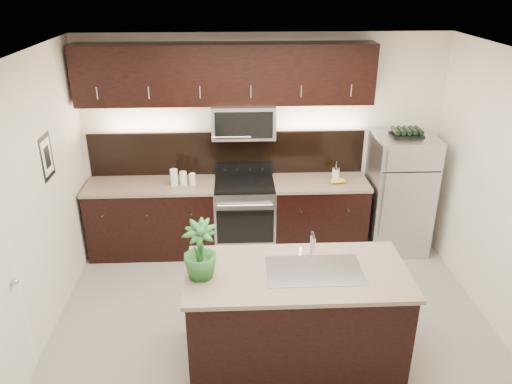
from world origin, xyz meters
TOP-DOWN VIEW (x-y plane):
  - ground at (0.00, 0.00)m, footprint 4.50×4.50m
  - room_walls at (-0.11, -0.04)m, footprint 4.52×4.02m
  - counter_run at (-0.46, 1.69)m, footprint 3.51×0.65m
  - upper_fixtures at (-0.43, 1.84)m, footprint 3.49×0.40m
  - island at (0.17, -0.34)m, footprint 1.96×0.96m
  - sink_faucet at (0.32, -0.33)m, footprint 0.84×0.50m
  - refrigerator at (1.70, 1.63)m, footprint 0.74×0.67m
  - wine_rack at (1.70, 1.63)m, footprint 0.38×0.23m
  - plant at (-0.67, -0.38)m, footprint 0.35×0.35m
  - canisters at (-1.02, 1.64)m, footprint 0.31×0.09m
  - french_press at (0.88, 1.64)m, footprint 0.09×0.09m
  - bananas at (0.85, 1.61)m, footprint 0.22×0.19m

SIDE VIEW (x-z plane):
  - ground at x=0.00m, z-range 0.00..0.00m
  - counter_run at x=-0.46m, z-range 0.00..0.94m
  - island at x=0.17m, z-range 0.00..0.94m
  - refrigerator at x=1.70m, z-range 0.00..1.53m
  - sink_faucet at x=0.32m, z-range 0.81..1.10m
  - bananas at x=0.85m, z-range 0.94..1.00m
  - canisters at x=-1.02m, z-range 0.93..1.13m
  - french_press at x=0.88m, z-range 0.91..1.17m
  - plant at x=-0.67m, z-range 0.94..1.46m
  - wine_rack at x=1.70m, z-range 1.53..1.62m
  - room_walls at x=-0.11m, z-range 0.34..3.05m
  - upper_fixtures at x=-0.43m, z-range 1.31..2.97m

